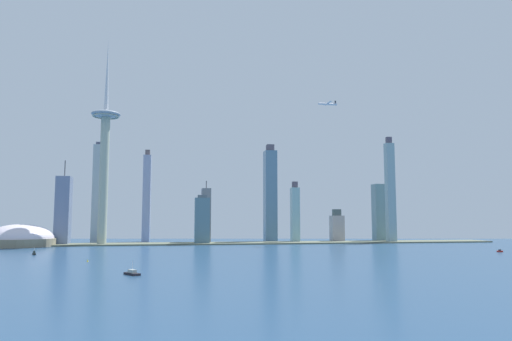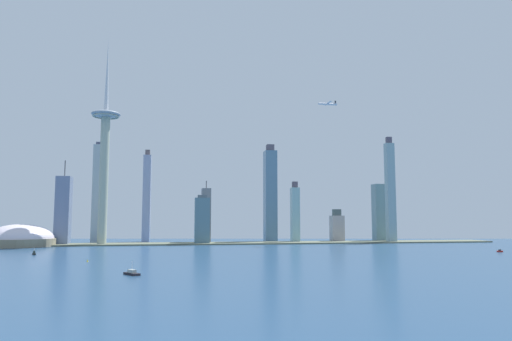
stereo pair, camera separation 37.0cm
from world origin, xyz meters
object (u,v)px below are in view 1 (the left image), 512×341
object	(u,v)px
skyscraper_1	(202,220)
airplane	(327,104)
skyscraper_2	(98,193)
skyscraper_7	(147,197)
boat_0	(500,251)
observation_tower	(105,147)
skyscraper_5	(380,213)
skyscraper_6	(337,227)
skyscraper_0	(270,195)
skyscraper_9	(390,191)
boat_1	(132,273)
stadium_dome	(20,239)
skyscraper_3	(63,211)
skyscraper_4	(206,216)
skyscraper_8	(295,214)
boat_4	(34,253)
channel_buoy_0	(88,261)

from	to	relation	value
skyscraper_1	airplane	size ratio (longest dim) A/B	2.34
skyscraper_2	airplane	bearing A→B (deg)	-14.59
skyscraper_7	skyscraper_2	bearing A→B (deg)	-168.46
boat_0	airplane	xyz separation A→B (m)	(-143.69, 236.34, 241.90)
observation_tower	skyscraper_5	bearing A→B (deg)	5.39
skyscraper_7	skyscraper_6	bearing A→B (deg)	-11.43
skyscraper_0	boat_0	size ratio (longest dim) A/B	23.67
skyscraper_7	skyscraper_9	world-z (taller)	skyscraper_9
skyscraper_0	skyscraper_6	bearing A→B (deg)	-9.18
skyscraper_6	boat_1	size ratio (longest dim) A/B	3.43
stadium_dome	skyscraper_3	xyz separation A→B (m)	(54.62, 28.53, 44.69)
skyscraper_2	boat_1	size ratio (longest dim) A/B	10.40
skyscraper_4	boat_1	bearing A→B (deg)	-100.71
skyscraper_8	boat_4	size ratio (longest dim) A/B	9.76
skyscraper_3	boat_1	bearing A→B (deg)	-71.75
skyscraper_2	skyscraper_6	xyz separation A→B (m)	(429.18, -52.37, -62.27)
observation_tower	skyscraper_6	distance (m)	429.71
boat_1	skyscraper_1	bearing A→B (deg)	137.16
skyscraper_7	skyscraper_8	distance (m)	276.53
skyscraper_2	skyscraper_3	size ratio (longest dim) A/B	1.32
observation_tower	boat_0	bearing A→B (deg)	-25.54
boat_0	boat_4	xyz separation A→B (m)	(-567.42, 53.84, 0.46)
stadium_dome	skyscraper_6	xyz separation A→B (m)	(525.77, 49.21, 15.71)
stadium_dome	skyscraper_8	world-z (taller)	skyscraper_8
skyscraper_2	boat_4	xyz separation A→B (m)	(-26.53, -285.88, -86.87)
stadium_dome	skyscraper_2	distance (m)	160.40
boat_0	channel_buoy_0	distance (m)	493.09
skyscraper_9	stadium_dome	bearing A→B (deg)	-178.78
skyscraper_9	airplane	distance (m)	194.50
skyscraper_5	boat_4	world-z (taller)	skyscraper_5
observation_tower	boat_1	distance (m)	453.54
channel_buoy_0	airplane	distance (m)	510.50
skyscraper_3	observation_tower	bearing A→B (deg)	-16.28
skyscraper_2	skyscraper_9	world-z (taller)	skyscraper_9
skyscraper_0	skyscraper_9	bearing A→B (deg)	-14.87
stadium_dome	skyscraper_0	bearing A→B (deg)	9.62
skyscraper_5	airplane	bearing A→B (deg)	-154.17
stadium_dome	skyscraper_7	size ratio (longest dim) A/B	0.60
boat_0	channel_buoy_0	xyz separation A→B (m)	(-490.61, -49.43, -0.15)
skyscraper_5	airplane	world-z (taller)	airplane
skyscraper_0	boat_0	xyz separation A→B (m)	(232.15, -306.81, -84.49)
skyscraper_8	boat_1	bearing A→B (deg)	-118.73
stadium_dome	skyscraper_2	world-z (taller)	skyscraper_2
skyscraper_0	boat_1	distance (m)	526.62
boat_4	skyscraper_2	bearing A→B (deg)	153.30
skyscraper_8	channel_buoy_0	world-z (taller)	skyscraper_8
airplane	skyscraper_2	bearing A→B (deg)	-15.93
stadium_dome	boat_0	bearing A→B (deg)	-20.48
skyscraper_0	skyscraper_7	xyz separation A→B (m)	(-224.09, 50.20, -3.87)
boat_0	boat_1	size ratio (longest dim) A/B	0.44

